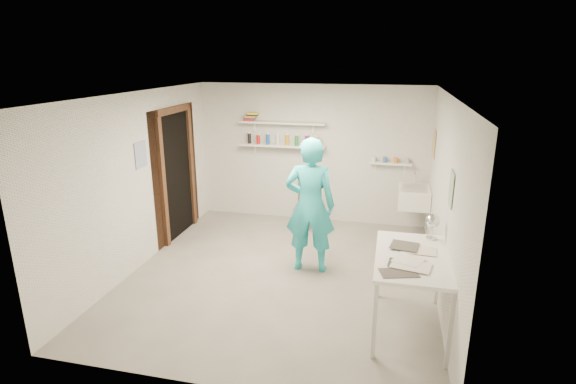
% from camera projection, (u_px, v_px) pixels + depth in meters
% --- Properties ---
extents(floor, '(4.00, 4.50, 0.02)m').
position_uv_depth(floor, '(281.00, 275.00, 6.11)').
color(floor, slate).
rests_on(floor, ground).
extents(ceiling, '(4.00, 4.50, 0.02)m').
position_uv_depth(ceiling, '(281.00, 94.00, 5.41)').
color(ceiling, silver).
rests_on(ceiling, wall_back).
extents(wall_back, '(4.00, 0.02, 2.40)m').
position_uv_depth(wall_back, '(312.00, 154.00, 7.87)').
color(wall_back, silver).
rests_on(wall_back, ground).
extents(wall_front, '(4.00, 0.02, 2.40)m').
position_uv_depth(wall_front, '(215.00, 267.00, 3.65)').
color(wall_front, silver).
rests_on(wall_front, ground).
extents(wall_left, '(0.02, 4.50, 2.40)m').
position_uv_depth(wall_left, '(140.00, 180.00, 6.19)').
color(wall_left, silver).
rests_on(wall_left, ground).
extents(wall_right, '(0.02, 4.50, 2.40)m').
position_uv_depth(wall_right, '(445.00, 200.00, 5.33)').
color(wall_right, silver).
rests_on(wall_right, ground).
extents(doorway_recess, '(0.02, 0.90, 2.00)m').
position_uv_depth(doorway_recess, '(177.00, 176.00, 7.23)').
color(doorway_recess, black).
rests_on(doorway_recess, wall_left).
extents(corridor_box, '(1.40, 1.50, 2.10)m').
position_uv_depth(corridor_box, '(137.00, 170.00, 7.36)').
color(corridor_box, brown).
rests_on(corridor_box, ground).
extents(door_lintel, '(0.06, 1.05, 0.10)m').
position_uv_depth(door_lintel, '(173.00, 110.00, 6.92)').
color(door_lintel, brown).
rests_on(door_lintel, wall_left).
extents(door_jamb_near, '(0.06, 0.10, 2.00)m').
position_uv_depth(door_jamb_near, '(163.00, 184.00, 6.76)').
color(door_jamb_near, brown).
rests_on(door_jamb_near, ground).
extents(door_jamb_far, '(0.06, 0.10, 2.00)m').
position_uv_depth(door_jamb_far, '(191.00, 168.00, 7.69)').
color(door_jamb_far, brown).
rests_on(door_jamb_far, ground).
extents(shelf_lower, '(1.50, 0.22, 0.03)m').
position_uv_depth(shelf_lower, '(282.00, 146.00, 7.81)').
color(shelf_lower, white).
rests_on(shelf_lower, wall_back).
extents(shelf_upper, '(1.50, 0.22, 0.03)m').
position_uv_depth(shelf_upper, '(282.00, 123.00, 7.70)').
color(shelf_upper, white).
rests_on(shelf_upper, wall_back).
extents(ledge_shelf, '(0.70, 0.14, 0.03)m').
position_uv_depth(ledge_shelf, '(390.00, 163.00, 7.52)').
color(ledge_shelf, white).
rests_on(ledge_shelf, wall_back).
extents(poster_left, '(0.01, 0.28, 0.36)m').
position_uv_depth(poster_left, '(141.00, 155.00, 6.13)').
color(poster_left, '#334C7F').
rests_on(poster_left, wall_left).
extents(poster_right_a, '(0.01, 0.34, 0.42)m').
position_uv_depth(poster_right_a, '(434.00, 144.00, 6.91)').
color(poster_right_a, '#995933').
rests_on(poster_right_a, wall_right).
extents(poster_right_b, '(0.01, 0.30, 0.38)m').
position_uv_depth(poster_right_b, '(451.00, 189.00, 4.73)').
color(poster_right_b, '#3F724C').
rests_on(poster_right_b, wall_right).
extents(belfast_sink, '(0.48, 0.60, 0.30)m').
position_uv_depth(belfast_sink, '(414.00, 197.00, 7.11)').
color(belfast_sink, white).
rests_on(belfast_sink, wall_right).
extents(man, '(0.70, 0.48, 1.85)m').
position_uv_depth(man, '(310.00, 206.00, 6.00)').
color(man, '#28C2CC').
rests_on(man, ground).
extents(wall_clock, '(0.33, 0.06, 0.33)m').
position_uv_depth(wall_clock, '(314.00, 179.00, 6.11)').
color(wall_clock, beige).
rests_on(wall_clock, man).
extents(wooden_chair, '(0.38, 0.36, 0.80)m').
position_uv_depth(wooden_chair, '(306.00, 208.00, 7.54)').
color(wooden_chair, brown).
rests_on(wooden_chair, ground).
extents(work_table, '(0.77, 1.28, 0.85)m').
position_uv_depth(work_table, '(410.00, 293.00, 4.78)').
color(work_table, white).
rests_on(work_table, ground).
extents(desk_lamp, '(0.16, 0.16, 0.16)m').
position_uv_depth(desk_lamp, '(433.00, 221.00, 5.03)').
color(desk_lamp, silver).
rests_on(desk_lamp, work_table).
extents(spray_cans, '(1.29, 0.06, 0.17)m').
position_uv_depth(spray_cans, '(282.00, 140.00, 7.78)').
color(spray_cans, black).
rests_on(spray_cans, shelf_lower).
extents(book_stack, '(0.26, 0.14, 0.14)m').
position_uv_depth(book_stack, '(251.00, 117.00, 7.79)').
color(book_stack, red).
rests_on(book_stack, shelf_upper).
extents(ledge_pots, '(0.48, 0.07, 0.09)m').
position_uv_depth(ledge_pots, '(390.00, 160.00, 7.50)').
color(ledge_pots, silver).
rests_on(ledge_pots, ledge_shelf).
extents(papers, '(0.30, 0.22, 0.03)m').
position_uv_depth(papers, '(413.00, 255.00, 4.65)').
color(papers, silver).
rests_on(papers, work_table).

